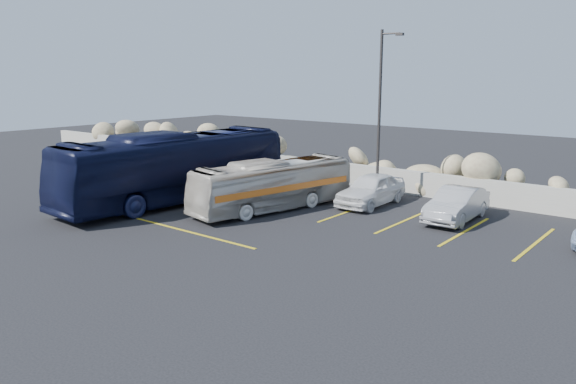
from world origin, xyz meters
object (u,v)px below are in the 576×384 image
Objects in this scene: tour_coach at (175,167)px; car_b at (457,204)px; lamppost at (380,112)px; vintage_bus at (273,185)px; car_a at (371,189)px.

tour_coach reaches higher than car_b.
tour_coach is (-7.52, -6.09, -2.62)m from lamppost.
vintage_bus is 4.98m from tour_coach.
car_b is (4.27, -0.27, -0.05)m from car_a.
lamppost reaches higher than car_b.
car_b is (7.25, 3.29, -0.44)m from vintage_bus.
car_a reaches higher than car_b.
lamppost is 1.91× the size of car_b.
tour_coach is 2.87× the size of car_b.
tour_coach is 2.77× the size of car_a.
tour_coach is 12.94m from car_b.
car_a is 4.28m from car_b.
tour_coach is at bearing -146.12° from car_a.
lamppost is 6.14m from vintage_bus.
vintage_bus is 1.94× the size of car_b.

